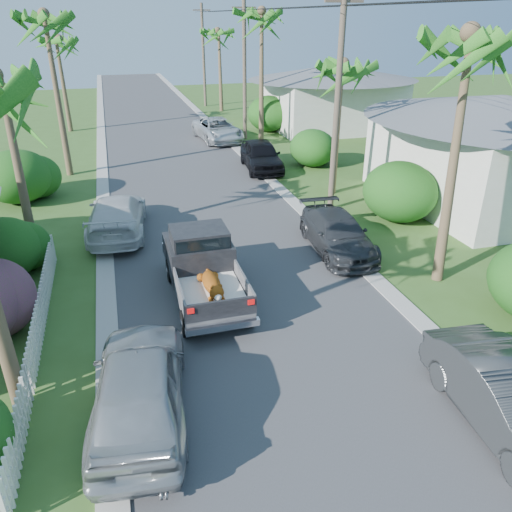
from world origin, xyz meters
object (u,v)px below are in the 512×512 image
object	(u,v)px
parked_car_rd	(218,130)
palm_r_d	(219,31)
parked_car_rm	(337,234)
house_right_near	(493,155)
parked_car_rf	(261,156)
palm_r_c	(262,12)
pickup_truck	(202,263)
house_right_far	(331,100)
utility_pole_c	(245,70)
parked_car_rn	(509,400)
palm_r_b	(341,65)
palm_l_d	(56,39)
parked_car_ln	(139,386)
palm_r_a	(476,35)
palm_l_c	(44,16)
utility_pole_d	(204,55)
utility_pole_b	(337,104)
parked_car_lf	(117,215)

from	to	relation	value
parked_car_rd	palm_r_d	size ratio (longest dim) A/B	0.68
parked_car_rm	house_right_near	world-z (taller)	house_right_near
parked_car_rf	parked_car_rd	distance (m)	7.93
palm_r_c	parked_car_rd	bearing A→B (deg)	143.63
house_right_near	pickup_truck	bearing A→B (deg)	-161.13
house_right_far	utility_pole_c	xyz separation A→B (m)	(-7.40, -2.00, 2.48)
house_right_far	utility_pole_c	size ratio (longest dim) A/B	1.00
pickup_truck	house_right_far	size ratio (longest dim) A/B	0.57
parked_car_rn	house_right_near	world-z (taller)	house_right_near
house_right_near	house_right_far	size ratio (longest dim) A/B	1.00
parked_car_rn	palm_r_b	world-z (taller)	palm_r_b
parked_car_rn	parked_car_rf	bearing A→B (deg)	92.70
palm_l_d	palm_r_b	world-z (taller)	palm_l_d
palm_l_d	palm_r_b	bearing A→B (deg)	-55.41
pickup_truck	parked_car_ln	distance (m)	5.49
parked_car_rd	house_right_near	world-z (taller)	house_right_near
parked_car_ln	house_right_far	distance (m)	32.48
palm_r_a	palm_r_d	bearing A→B (deg)	89.66
parked_car_rn	palm_l_c	world-z (taller)	palm_l_c
palm_r_c	pickup_truck	bearing A→B (deg)	-111.72
house_right_near	palm_r_c	bearing A→B (deg)	115.91
house_right_far	utility_pole_d	distance (m)	15.16
palm_r_a	house_right_near	world-z (taller)	palm_r_a
palm_r_b	palm_r_d	bearing A→B (deg)	90.23
parked_car_rd	house_right_far	bearing A→B (deg)	6.45
palm_r_a	utility_pole_d	distance (m)	37.11
palm_l_d	palm_r_c	size ratio (longest dim) A/B	0.82
palm_l_c	utility_pole_d	distance (m)	24.22
utility_pole_c	utility_pole_d	bearing A→B (deg)	90.00
utility_pole_b	utility_pole_c	size ratio (longest dim) A/B	1.00
palm_l_c	utility_pole_b	size ratio (longest dim) A/B	1.02
palm_r_b	palm_r_c	size ratio (longest dim) A/B	0.77
parked_car_rd	utility_pole_d	distance (m)	15.70
pickup_truck	palm_r_c	size ratio (longest dim) A/B	0.54
utility_pole_d	palm_r_b	bearing A→B (deg)	-87.95
parked_car_lf	utility_pole_c	bearing A→B (deg)	-115.86
parked_car_rd	utility_pole_b	bearing A→B (deg)	-88.42
pickup_truck	palm_r_a	distance (m)	10.03
house_right_near	utility_pole_c	world-z (taller)	utility_pole_c
parked_car_rm	parked_car_lf	bearing A→B (deg)	156.99
pickup_truck	parked_car_rm	distance (m)	5.62
palm_l_c	house_right_near	world-z (taller)	palm_l_c
parked_car_ln	utility_pole_b	distance (m)	14.75
pickup_truck	palm_l_d	size ratio (longest dim) A/B	0.66
utility_pole_b	palm_l_d	bearing A→B (deg)	119.95
house_right_near	parked_car_rn	bearing A→B (deg)	-126.99
parked_car_ln	palm_r_c	xyz separation A→B (m)	(9.80, 23.89, 7.28)
palm_r_a	palm_r_b	xyz separation A→B (m)	(0.30, 9.00, -1.47)
palm_r_b	palm_r_a	bearing A→B (deg)	-91.91
palm_l_c	utility_pole_b	xyz separation A→B (m)	(11.60, -9.00, -3.31)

